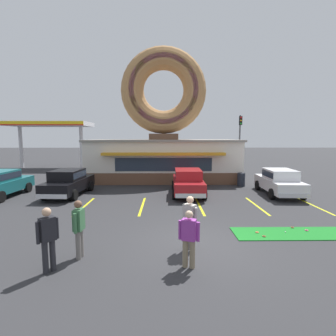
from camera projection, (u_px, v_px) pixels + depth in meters
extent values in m
plane|color=#2D2D30|center=(197.00, 245.00, 8.72)|extent=(160.00, 160.00, 0.00)
cube|color=brown|center=(164.00, 174.00, 22.55)|extent=(12.00, 6.00, 0.90)
cube|color=silver|center=(164.00, 155.00, 22.36)|extent=(12.00, 6.00, 2.30)
cube|color=gray|center=(164.00, 141.00, 22.22)|extent=(12.30, 6.30, 0.16)
cube|color=orange|center=(163.00, 154.00, 19.05)|extent=(9.00, 0.60, 0.20)
cube|color=#232D3D|center=(164.00, 165.00, 19.43)|extent=(7.20, 0.03, 1.00)
cube|color=brown|center=(164.00, 137.00, 22.18)|extent=(2.40, 1.80, 0.50)
torus|color=#B27F4C|center=(164.00, 91.00, 21.73)|extent=(7.10, 1.90, 7.10)
torus|color=#D8728C|center=(164.00, 90.00, 21.30)|extent=(6.25, 1.05, 6.24)
cube|color=#197523|center=(294.00, 233.00, 9.74)|extent=(4.48, 1.33, 0.03)
torus|color=#D17F47|center=(257.00, 232.00, 9.77)|extent=(0.13, 0.13, 0.04)
torus|color=brown|center=(264.00, 236.00, 9.38)|extent=(0.13, 0.13, 0.04)
torus|color=brown|center=(292.00, 227.00, 10.29)|extent=(0.13, 0.13, 0.04)
torus|color=#D8667F|center=(307.00, 230.00, 9.98)|extent=(0.13, 0.13, 0.04)
sphere|color=white|center=(285.00, 232.00, 9.78)|extent=(0.04, 0.04, 0.04)
cube|color=black|center=(69.00, 185.00, 16.16)|extent=(2.02, 4.50, 0.68)
cube|color=black|center=(68.00, 175.00, 15.94)|extent=(1.68, 2.19, 0.60)
cube|color=#232D3D|center=(67.00, 174.00, 15.94)|extent=(1.70, 2.11, 0.36)
cube|color=silver|center=(83.00, 182.00, 18.40)|extent=(1.67, 0.20, 0.24)
cube|color=silver|center=(52.00, 197.00, 13.98)|extent=(1.67, 0.20, 0.24)
cylinder|color=black|center=(65.00, 186.00, 17.60)|extent=(0.26, 0.65, 0.64)
cylinder|color=black|center=(91.00, 186.00, 17.51)|extent=(0.26, 0.65, 0.64)
cylinder|color=black|center=(44.00, 195.00, 14.89)|extent=(0.26, 0.65, 0.64)
cylinder|color=black|center=(74.00, 195.00, 14.81)|extent=(0.26, 0.65, 0.64)
cube|color=#196066|center=(1.00, 186.00, 15.69)|extent=(1.90, 4.45, 0.68)
cube|color=silver|center=(22.00, 183.00, 17.93)|extent=(1.67, 0.15, 0.24)
cylinder|color=black|center=(2.00, 187.00, 17.10)|extent=(0.24, 0.65, 0.64)
cylinder|color=black|center=(28.00, 187.00, 17.06)|extent=(0.24, 0.65, 0.64)
cylinder|color=black|center=(1.00, 197.00, 14.35)|extent=(0.24, 0.65, 0.64)
cube|color=silver|center=(279.00, 184.00, 16.33)|extent=(1.98, 4.48, 0.68)
cube|color=silver|center=(280.00, 174.00, 16.11)|extent=(1.66, 2.18, 0.60)
cube|color=#232D3D|center=(280.00, 174.00, 16.11)|extent=(1.68, 2.09, 0.36)
cube|color=silver|center=(267.00, 182.00, 18.57)|extent=(1.67, 0.18, 0.24)
cube|color=silver|center=(294.00, 196.00, 14.15)|extent=(1.67, 0.18, 0.24)
cylinder|color=black|center=(258.00, 185.00, 17.76)|extent=(0.25, 0.65, 0.64)
cylinder|color=black|center=(284.00, 186.00, 17.69)|extent=(0.25, 0.65, 0.64)
cylinder|color=black|center=(272.00, 194.00, 15.05)|extent=(0.25, 0.65, 0.64)
cylinder|color=black|center=(303.00, 194.00, 14.99)|extent=(0.25, 0.65, 0.64)
cube|color=maroon|center=(188.00, 184.00, 16.34)|extent=(1.85, 4.43, 0.68)
cube|color=maroon|center=(188.00, 174.00, 16.12)|extent=(1.60, 2.13, 0.60)
cube|color=#232D3D|center=(188.00, 174.00, 16.11)|extent=(1.62, 2.05, 0.36)
cube|color=silver|center=(186.00, 182.00, 18.58)|extent=(1.67, 0.13, 0.24)
cube|color=silver|center=(191.00, 196.00, 14.15)|extent=(1.67, 0.13, 0.24)
cylinder|color=black|center=(173.00, 185.00, 17.74)|extent=(0.23, 0.64, 0.64)
cylinder|color=black|center=(199.00, 185.00, 17.73)|extent=(0.23, 0.64, 0.64)
cylinder|color=black|center=(174.00, 194.00, 15.03)|extent=(0.23, 0.64, 0.64)
cylinder|color=black|center=(205.00, 194.00, 15.02)|extent=(0.23, 0.64, 0.64)
cylinder|color=slate|center=(187.00, 236.00, 8.35)|extent=(0.15, 0.15, 0.86)
cylinder|color=slate|center=(192.00, 238.00, 8.20)|extent=(0.15, 0.15, 0.86)
cube|color=gray|center=(190.00, 214.00, 8.18)|extent=(0.43, 0.44, 0.63)
cylinder|color=gray|center=(184.00, 214.00, 8.37)|extent=(0.10, 0.10, 0.58)
cylinder|color=gray|center=(196.00, 217.00, 8.01)|extent=(0.10, 0.10, 0.58)
sphere|color=tan|center=(190.00, 200.00, 8.13)|extent=(0.23, 0.23, 0.23)
cylinder|color=#7F7056|center=(185.00, 253.00, 7.22)|extent=(0.15, 0.15, 0.79)
cylinder|color=#7F7056|center=(192.00, 254.00, 7.16)|extent=(0.15, 0.15, 0.79)
cube|color=#8C3393|center=(189.00, 230.00, 7.11)|extent=(0.44, 0.35, 0.58)
cylinder|color=#8C3393|center=(180.00, 230.00, 7.19)|extent=(0.10, 0.10, 0.53)
cylinder|color=#8C3393|center=(198.00, 232.00, 7.04)|extent=(0.10, 0.10, 0.53)
sphere|color=beige|center=(189.00, 215.00, 7.06)|extent=(0.21, 0.21, 0.21)
cylinder|color=slate|center=(78.00, 245.00, 7.66)|extent=(0.15, 0.15, 0.86)
cylinder|color=slate|center=(81.00, 243.00, 7.86)|extent=(0.15, 0.15, 0.86)
cube|color=#386B42|center=(79.00, 220.00, 7.67)|extent=(0.27, 0.40, 0.63)
cylinder|color=#386B42|center=(75.00, 223.00, 7.43)|extent=(0.10, 0.10, 0.58)
cylinder|color=#386B42|center=(82.00, 218.00, 7.93)|extent=(0.10, 0.10, 0.58)
sphere|color=brown|center=(78.00, 204.00, 7.62)|extent=(0.23, 0.23, 0.23)
cylinder|color=#232328|center=(53.00, 255.00, 7.02)|extent=(0.15, 0.15, 0.86)
cylinder|color=#232328|center=(45.00, 258.00, 6.87)|extent=(0.15, 0.15, 0.86)
cube|color=black|center=(47.00, 229.00, 6.86)|extent=(0.43, 0.44, 0.63)
cylinder|color=black|center=(57.00, 228.00, 7.05)|extent=(0.10, 0.10, 0.58)
cylinder|color=black|center=(38.00, 233.00, 6.68)|extent=(0.10, 0.10, 0.58)
sphere|color=tan|center=(46.00, 212.00, 6.81)|extent=(0.23, 0.23, 0.23)
cylinder|color=#232833|center=(241.00, 180.00, 19.17)|extent=(0.56, 0.56, 0.95)
torus|color=black|center=(241.00, 173.00, 19.11)|extent=(0.57, 0.57, 0.05)
cylinder|color=#595B60|center=(239.00, 144.00, 27.19)|extent=(0.16, 0.16, 5.80)
cube|color=black|center=(241.00, 121.00, 26.74)|extent=(0.28, 0.24, 0.90)
sphere|color=red|center=(241.00, 118.00, 26.58)|extent=(0.18, 0.18, 0.18)
sphere|color=orange|center=(241.00, 120.00, 26.62)|extent=(0.18, 0.18, 0.18)
sphere|color=green|center=(241.00, 123.00, 26.65)|extent=(0.18, 0.18, 0.18)
cylinder|color=silver|center=(21.00, 147.00, 30.30)|extent=(0.40, 0.40, 4.80)
cylinder|color=silver|center=(82.00, 147.00, 30.38)|extent=(0.40, 0.40, 4.80)
cube|color=silver|center=(50.00, 124.00, 30.03)|extent=(9.00, 4.40, 0.50)
cube|color=yellow|center=(41.00, 123.00, 27.82)|extent=(9.00, 0.04, 0.44)
cube|color=red|center=(41.00, 125.00, 27.82)|extent=(9.00, 0.04, 0.12)
cube|color=yellow|center=(85.00, 206.00, 13.62)|extent=(0.12, 3.60, 0.01)
cube|color=yellow|center=(142.00, 206.00, 13.65)|extent=(0.12, 3.60, 0.01)
cube|color=yellow|center=(200.00, 206.00, 13.69)|extent=(0.12, 3.60, 0.01)
cube|color=yellow|center=(257.00, 206.00, 13.72)|extent=(0.12, 3.60, 0.01)
cube|color=yellow|center=(313.00, 205.00, 13.76)|extent=(0.12, 3.60, 0.01)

